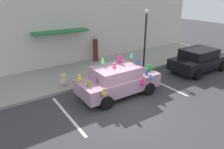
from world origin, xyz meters
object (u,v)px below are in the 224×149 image
at_px(street_lamp_post, 145,33).
at_px(plush_covered_car, 118,80).
at_px(parked_sedan_behind, 199,60).
at_px(teddy_bear_on_sidewalk, 64,80).
at_px(pedestrian_near_shopfront, 96,50).

bearing_deg(street_lamp_post, plush_covered_car, -149.67).
height_order(plush_covered_car, street_lamp_post, street_lamp_post).
height_order(parked_sedan_behind, teddy_bear_on_sidewalk, parked_sedan_behind).
distance_m(parked_sedan_behind, pedestrian_near_shopfront, 7.17).
relative_size(plush_covered_car, teddy_bear_on_sidewalk, 5.71).
relative_size(street_lamp_post, pedestrian_near_shopfront, 2.07).
xyz_separation_m(plush_covered_car, parked_sedan_behind, (6.41, -0.19, -0.01)).
bearing_deg(teddy_bear_on_sidewalk, parked_sedan_behind, -16.09).
bearing_deg(teddy_bear_on_sidewalk, plush_covered_car, -48.07).
xyz_separation_m(parked_sedan_behind, pedestrian_near_shopfront, (-4.78, 5.34, 0.20)).
bearing_deg(plush_covered_car, street_lamp_post, 30.33).
height_order(teddy_bear_on_sidewalk, street_lamp_post, street_lamp_post).
xyz_separation_m(parked_sedan_behind, teddy_bear_on_sidewalk, (-8.43, 2.43, -0.30)).
distance_m(plush_covered_car, parked_sedan_behind, 6.41).
bearing_deg(parked_sedan_behind, pedestrian_near_shopfront, 131.83).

